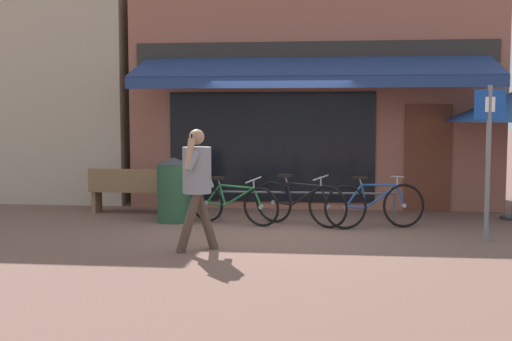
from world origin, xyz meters
TOP-DOWN VIEW (x-y plane):
  - ground_plane at (0.00, 0.00)m, footprint 160.00×160.00m
  - shop_front at (0.53, 4.00)m, footprint 7.52×4.44m
  - neighbour_building at (-6.74, 4.52)m, footprint 6.63×4.00m
  - bike_rack_rail at (0.48, 0.71)m, footprint 3.11×0.04m
  - bicycle_green at (-0.79, 0.56)m, footprint 1.69×0.85m
  - bicycle_black at (0.37, 0.57)m, footprint 1.65×0.91m
  - bicycle_blue at (1.63, 0.44)m, footprint 1.72×0.69m
  - pedestrian_adult at (-0.95, -1.66)m, footprint 0.57×0.72m
  - litter_bin at (-1.86, 0.71)m, footprint 0.61×0.61m
  - parking_sign at (3.20, -0.56)m, footprint 0.44×0.07m
  - park_bench at (-2.92, 1.57)m, footprint 1.62×0.50m

SIDE VIEW (x-z plane):
  - ground_plane at x=0.00m, z-range 0.00..0.00m
  - bicycle_green at x=-0.79m, z-range -0.05..0.79m
  - bicycle_black at x=0.37m, z-range -0.05..0.83m
  - bicycle_blue at x=1.63m, z-range -0.05..0.84m
  - park_bench at x=-2.92m, z-range 0.03..0.90m
  - bike_rack_rail at x=0.48m, z-range 0.18..0.75m
  - litter_bin at x=-1.86m, z-range 0.00..1.15m
  - pedestrian_adult at x=-0.95m, z-range 0.18..1.89m
  - parking_sign at x=3.20m, z-range 0.27..2.59m
  - shop_front at x=0.53m, z-range 0.00..4.69m
  - neighbour_building at x=-6.74m, z-range 0.00..5.77m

